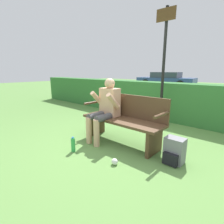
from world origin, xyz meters
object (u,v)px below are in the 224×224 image
Objects in this scene: backpack at (174,151)px; signpost at (164,60)px; person_seated at (106,107)px; parked_car at (166,80)px; park_bench at (124,119)px; water_bottle at (73,145)px.

signpost is at bearing 123.18° from backpack.
person_seated is 3.12× the size of backpack.
parked_car is at bearing 114.66° from signpost.
park_bench is at bearing 21.14° from person_seated.
person_seated is at bearing -75.96° from parked_car.
backpack is 0.08× the size of parked_car.
backpack is at bearing -56.82° from signpost.
backpack is at bearing -6.18° from park_bench.
signpost reaches higher than backpack.
backpack is 0.14× the size of signpost.
park_bench is 1.10m from backpack.
backpack is 1.48× the size of water_bottle.
signpost is (-0.00, 1.51, 1.14)m from park_bench.
person_seated is at bearing -158.86° from park_bench.
parked_car is (-4.57, 11.46, 0.14)m from park_bench.
person_seated is 1.92m from signpost.
water_bottle is 0.10× the size of signpost.
signpost is 0.59× the size of parked_car.
signpost is at bearing 81.37° from water_bottle.
backpack is 2.41m from signpost.
park_bench is 4.20× the size of backpack.
parked_car reaches higher than person_seated.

